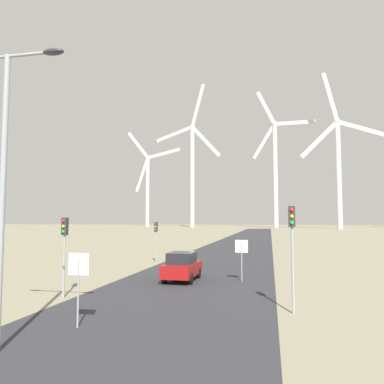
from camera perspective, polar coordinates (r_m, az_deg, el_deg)
The scene contains 12 objects.
road_surface at distance 50.80m, azimuth 6.45°, elevation -8.66°, with size 10.00×240.00×0.01m.
streetlamp at distance 12.94m, azimuth -26.74°, elevation 4.83°, with size 3.89×0.32×9.14m.
stop_sign_near at distance 14.64m, azimuth -16.91°, elevation -12.04°, with size 0.81×0.07×2.70m.
stop_sign_far at distance 24.38m, azimuth 7.56°, elevation -9.11°, with size 0.81×0.07×2.63m.
traffic_light_post_near_left at distance 20.27m, azimuth -18.87°, elevation -6.76°, with size 0.28×0.33×4.03m.
traffic_light_post_near_right at distance 16.50m, azimuth 15.01°, elevation -6.32°, with size 0.28×0.33×4.50m.
traffic_light_post_mid_left at distance 34.70m, azimuth -5.53°, elevation -6.19°, with size 0.28×0.34×3.73m.
car_approaching at distance 24.69m, azimuth -1.51°, elevation -11.25°, with size 1.88×4.13×1.83m.
wind_turbine_far_left at distance 229.89m, azimuth -6.78°, elevation 1.43°, with size 35.88×7.68×59.45m.
wind_turbine_left at distance 202.87m, azimuth 0.06°, elevation 4.14°, with size 38.54×12.13×77.47m.
wind_turbine_center at distance 191.74m, azimuth 12.57°, elevation 4.16°, with size 30.36×11.31×70.55m.
wind_turbine_right at distance 174.86m, azimuth 21.41°, elevation 4.38°, with size 37.87×8.68×68.87m.
Camera 1 is at (4.77, -2.42, 3.91)m, focal length 35.00 mm.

